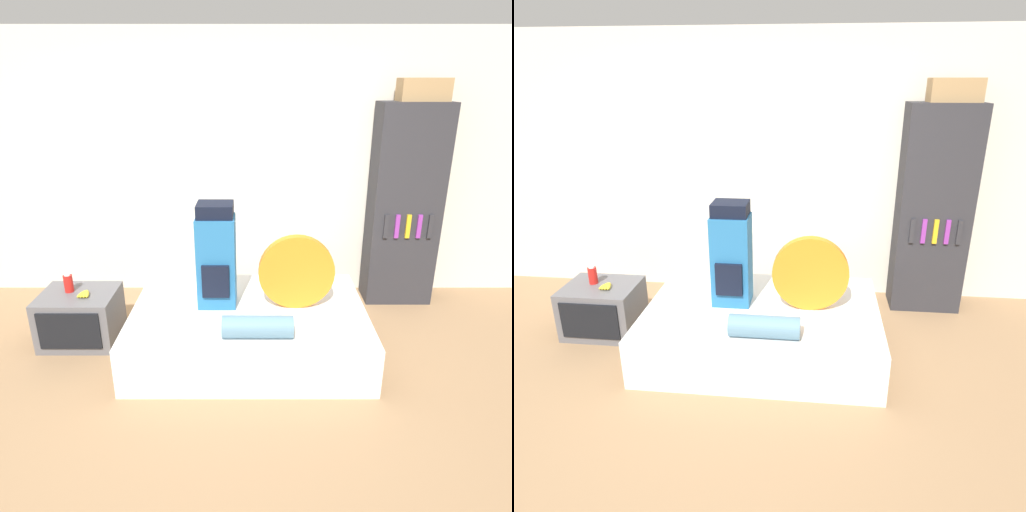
# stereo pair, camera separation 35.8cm
# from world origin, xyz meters

# --- Properties ---
(ground_plane) EXTENTS (16.00, 16.00, 0.00)m
(ground_plane) POSITION_xyz_m (0.00, 0.00, 0.00)
(ground_plane) COLOR #997551
(wall_back) EXTENTS (8.00, 0.05, 2.60)m
(wall_back) POSITION_xyz_m (0.00, 1.89, 1.30)
(wall_back) COLOR silver
(wall_back) RESTS_ON ground_plane
(bed) EXTENTS (1.90, 1.33, 0.39)m
(bed) POSITION_xyz_m (0.19, 0.66, 0.20)
(bed) COLOR white
(bed) RESTS_ON ground_plane
(backpack) EXTENTS (0.31, 0.30, 0.85)m
(backpack) POSITION_xyz_m (-0.07, 0.73, 0.81)
(backpack) COLOR #23669E
(backpack) RESTS_ON bed
(tent_bag) EXTENTS (0.61, 0.08, 0.61)m
(tent_bag) POSITION_xyz_m (0.57, 0.68, 0.70)
(tent_bag) COLOR orange
(tent_bag) RESTS_ON bed
(sleeping_roll) EXTENTS (0.51, 0.17, 0.17)m
(sleeping_roll) POSITION_xyz_m (0.26, 0.19, 0.48)
(sleeping_roll) COLOR #5B849E
(sleeping_roll) RESTS_ON bed
(television) EXTENTS (0.63, 0.53, 0.45)m
(television) POSITION_xyz_m (-1.27, 0.80, 0.22)
(television) COLOR #5B5B60
(television) RESTS_ON ground_plane
(canister) EXTENTS (0.08, 0.08, 0.17)m
(canister) POSITION_xyz_m (-1.35, 0.84, 0.53)
(canister) COLOR red
(canister) RESTS_ON television
(banana_bunch) EXTENTS (0.11, 0.14, 0.03)m
(banana_bunch) POSITION_xyz_m (-1.19, 0.76, 0.46)
(banana_bunch) COLOR yellow
(banana_bunch) RESTS_ON television
(bookshelf) EXTENTS (0.65, 0.37, 1.95)m
(bookshelf) POSITION_xyz_m (1.69, 1.63, 0.98)
(bookshelf) COLOR #2D2D33
(bookshelf) RESTS_ON ground_plane
(cardboard_box) EXTENTS (0.44, 0.23, 0.20)m
(cardboard_box) POSITION_xyz_m (1.75, 1.65, 2.05)
(cardboard_box) COLOR #A88456
(cardboard_box) RESTS_ON bookshelf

